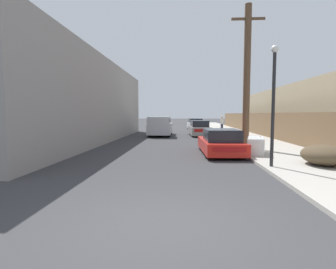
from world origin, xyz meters
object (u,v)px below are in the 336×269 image
object	(u,v)px
parked_sports_car_red	(220,143)
car_parked_far	(195,124)
utility_pole	(247,76)
brush_pile	(324,155)
street_lamp	(273,96)
pedestrian	(222,123)
pickup_truck	(160,126)
discarded_fridge	(256,146)
car_parked_mid	(199,129)

from	to	relation	value
parked_sports_car_red	car_parked_far	xyz separation A→B (m)	(-0.36, 21.41, 0.08)
utility_pole	brush_pile	xyz separation A→B (m)	(1.78, -4.87, -3.61)
brush_pile	street_lamp	bearing A→B (deg)	-169.87
car_parked_far	brush_pile	distance (m)	24.92
utility_pole	parked_sports_car_red	bearing A→B (deg)	-134.46
brush_pile	pedestrian	xyz separation A→B (m)	(-1.06, 19.09, 0.49)
pickup_truck	brush_pile	bearing A→B (deg)	117.88
parked_sports_car_red	utility_pole	world-z (taller)	utility_pole
car_parked_far	brush_pile	size ratio (longest dim) A/B	2.45
utility_pole	street_lamp	size ratio (longest dim) A/B	1.81
parked_sports_car_red	utility_pole	bearing A→B (deg)	43.23
street_lamp	brush_pile	xyz separation A→B (m)	(2.04, 0.37, -2.15)
brush_pile	pedestrian	size ratio (longest dim) A/B	1.11
pickup_truck	brush_pile	xyz separation A→B (m)	(7.40, -13.98, -0.40)
brush_pile	utility_pole	bearing A→B (deg)	110.08
car_parked_far	pedestrian	size ratio (longest dim) A/B	2.71
discarded_fridge	pedestrian	distance (m)	16.38
parked_sports_car_red	car_parked_mid	world-z (taller)	car_parked_mid
car_parked_far	pedestrian	distance (m)	6.17
car_parked_mid	street_lamp	xyz separation A→B (m)	(1.77, -14.69, 1.99)
pedestrian	discarded_fridge	bearing A→B (deg)	-92.51
parked_sports_car_red	street_lamp	distance (m)	4.36
pedestrian	utility_pole	bearing A→B (deg)	-92.89
car_parked_mid	pickup_truck	bearing A→B (deg)	-178.03
parked_sports_car_red	car_parked_mid	xyz separation A→B (m)	(-0.42, 11.10, 0.08)
pickup_truck	parked_sports_car_red	bearing A→B (deg)	110.45
discarded_fridge	street_lamp	world-z (taller)	street_lamp
discarded_fridge	utility_pole	xyz separation A→B (m)	(-0.00, 2.14, 3.61)
discarded_fridge	parked_sports_car_red	xyz separation A→B (m)	(-1.61, 0.50, 0.07)
utility_pole	street_lamp	world-z (taller)	utility_pole
pickup_truck	pedestrian	xyz separation A→B (m)	(6.34, 5.12, 0.09)
discarded_fridge	brush_pile	world-z (taller)	discarded_fridge
utility_pole	pedestrian	size ratio (longest dim) A/B	4.64
car_parked_mid	pickup_truck	distance (m)	3.61
street_lamp	brush_pile	distance (m)	2.99
discarded_fridge	car_parked_mid	xyz separation A→B (m)	(-2.03, 11.59, 0.15)
car_parked_mid	brush_pile	xyz separation A→B (m)	(3.82, -14.33, -0.16)
car_parked_far	pedestrian	xyz separation A→B (m)	(2.69, -5.54, 0.32)
parked_sports_car_red	pickup_truck	distance (m)	11.47
parked_sports_car_red	brush_pile	bearing A→B (deg)	-45.93
discarded_fridge	pedestrian	bearing A→B (deg)	102.35
parked_sports_car_red	utility_pole	distance (m)	4.21
utility_pole	pedestrian	distance (m)	14.58
car_parked_mid	utility_pole	bearing A→B (deg)	-81.45
discarded_fridge	pedestrian	world-z (taller)	pedestrian
discarded_fridge	car_parked_far	xyz separation A→B (m)	(-1.97, 21.91, 0.16)
brush_pile	car_parked_mid	bearing A→B (deg)	104.91
car_parked_mid	car_parked_far	size ratio (longest dim) A/B	0.94
pedestrian	brush_pile	bearing A→B (deg)	-86.81
pickup_truck	brush_pile	size ratio (longest dim) A/B	2.85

